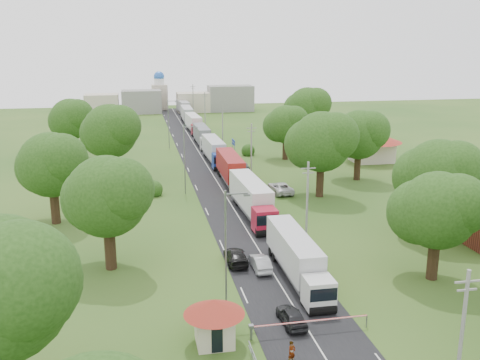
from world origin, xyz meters
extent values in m
plane|color=#28501A|center=(0.00, 0.00, 0.00)|extent=(260.00, 260.00, 0.00)
cube|color=black|center=(0.00, 20.00, 0.00)|extent=(8.00, 200.00, 0.04)
cylinder|color=slate|center=(-4.50, -25.00, 0.55)|extent=(0.20, 0.20, 1.10)
cube|color=slate|center=(-4.50, -25.00, 1.05)|extent=(0.35, 0.35, 0.25)
cylinder|color=red|center=(0.00, -25.00, 1.00)|extent=(9.00, 0.12, 0.12)
cylinder|color=slate|center=(4.50, -25.00, 0.50)|extent=(0.10, 0.10, 1.00)
cube|color=beige|center=(-7.20, -25.00, 1.20)|extent=(2.60, 2.60, 2.40)
cone|color=maroon|center=(-7.20, -25.00, 2.90)|extent=(4.40, 4.40, 1.10)
cube|color=black|center=(-5.89, -25.00, 1.40)|extent=(0.02, 1.20, 0.90)
cube|color=black|center=(-7.20, -26.31, 1.00)|extent=(0.80, 0.02, 1.90)
cylinder|color=slate|center=(5.20, 33.80, 2.00)|extent=(0.12, 0.12, 4.00)
cylinder|color=slate|center=(5.20, 36.20, 2.00)|extent=(0.12, 0.12, 4.00)
cube|color=navy|center=(5.20, 35.00, 3.60)|extent=(0.06, 3.00, 1.00)
cube|color=silver|center=(5.20, 35.00, 3.60)|extent=(0.07, 3.10, 0.06)
cylinder|color=gray|center=(5.50, -35.00, 4.50)|extent=(0.24, 0.24, 9.00)
cube|color=gray|center=(5.50, -35.00, 8.30)|extent=(1.60, 0.10, 0.10)
cube|color=gray|center=(5.50, -35.00, 7.80)|extent=(1.20, 0.10, 0.10)
cylinder|color=gray|center=(5.50, -7.00, 4.50)|extent=(0.24, 0.24, 9.00)
cube|color=gray|center=(5.50, -7.00, 8.30)|extent=(1.60, 0.10, 0.10)
cube|color=gray|center=(5.50, -7.00, 7.80)|extent=(1.20, 0.10, 0.10)
cylinder|color=gray|center=(5.50, 21.00, 4.50)|extent=(0.24, 0.24, 9.00)
cube|color=gray|center=(5.50, 21.00, 8.30)|extent=(1.60, 0.10, 0.10)
cube|color=gray|center=(5.50, 21.00, 7.80)|extent=(1.20, 0.10, 0.10)
cylinder|color=gray|center=(5.50, 49.00, 4.50)|extent=(0.24, 0.24, 9.00)
cube|color=gray|center=(5.50, 49.00, 8.30)|extent=(1.60, 0.10, 0.10)
cube|color=gray|center=(5.50, 49.00, 7.80)|extent=(1.20, 0.10, 0.10)
cylinder|color=gray|center=(5.50, 77.00, 4.50)|extent=(0.24, 0.24, 9.00)
cube|color=gray|center=(5.50, 77.00, 8.30)|extent=(1.60, 0.10, 0.10)
cube|color=gray|center=(5.50, 77.00, 7.80)|extent=(1.20, 0.10, 0.10)
cylinder|color=gray|center=(5.50, 105.00, 4.50)|extent=(0.24, 0.24, 9.00)
cube|color=gray|center=(5.50, 105.00, 8.30)|extent=(1.60, 0.10, 0.10)
cube|color=gray|center=(5.50, 105.00, 7.80)|extent=(1.20, 0.10, 0.10)
cylinder|color=slate|center=(-5.50, -20.00, 5.00)|extent=(0.16, 0.16, 10.00)
cube|color=slate|center=(-4.60, -20.00, 9.70)|extent=(1.80, 0.10, 0.10)
cube|color=slate|center=(-3.80, -20.00, 9.55)|extent=(0.50, 0.22, 0.15)
cylinder|color=slate|center=(-5.50, 15.00, 5.00)|extent=(0.16, 0.16, 10.00)
cube|color=slate|center=(-4.60, 15.00, 9.70)|extent=(1.80, 0.10, 0.10)
cube|color=slate|center=(-3.80, 15.00, 9.55)|extent=(0.50, 0.22, 0.15)
cylinder|color=slate|center=(-5.50, 50.00, 5.00)|extent=(0.16, 0.16, 10.00)
cube|color=slate|center=(-4.60, 50.00, 9.70)|extent=(1.80, 0.10, 0.10)
cube|color=slate|center=(-3.80, 50.00, 9.55)|extent=(0.50, 0.22, 0.15)
cylinder|color=#382616|center=(14.00, -18.00, 1.92)|extent=(1.04, 1.04, 3.85)
sphere|color=#1C3C10|center=(14.00, -18.00, 6.60)|extent=(7.00, 7.00, 7.00)
sphere|color=#1C3C10|center=(15.25, -19.00, 7.35)|extent=(5.50, 5.50, 5.50)
sphere|color=#1C3C10|center=(13.00, -16.75, 6.10)|extent=(6.00, 6.00, 6.00)
cylinder|color=#382616|center=(20.00, -8.00, 2.10)|extent=(1.08, 1.08, 4.20)
sphere|color=#1C3C10|center=(20.00, -8.00, 7.22)|extent=(7.70, 7.70, 7.70)
sphere|color=#1C3C10|center=(21.38, -9.10, 8.05)|extent=(6.05, 6.05, 6.05)
sphere|color=#1C3C10|center=(18.90, -6.62, 6.67)|extent=(6.60, 6.60, 6.60)
cylinder|color=#382616|center=(13.00, 10.00, 2.27)|extent=(1.12, 1.12, 4.55)
sphere|color=#1C3C10|center=(13.00, 10.00, 7.85)|extent=(8.40, 8.40, 8.40)
sphere|color=#1C3C10|center=(14.50, 8.80, 8.75)|extent=(6.60, 6.60, 6.60)
sphere|color=#1C3C10|center=(11.80, 11.50, 7.25)|extent=(7.20, 7.20, 7.20)
cylinder|color=#382616|center=(22.00, 18.00, 2.10)|extent=(1.08, 1.08, 4.20)
sphere|color=#1C3C10|center=(22.00, 18.00, 7.22)|extent=(7.70, 7.70, 7.70)
sphere|color=#1C3C10|center=(23.38, 16.90, 8.05)|extent=(6.05, 6.05, 6.05)
sphere|color=#1C3C10|center=(20.90, 19.38, 6.67)|extent=(6.60, 6.60, 6.60)
cylinder|color=#382616|center=(15.00, 35.00, 1.92)|extent=(1.04, 1.04, 3.85)
sphere|color=#1C3C10|center=(15.00, 35.00, 6.60)|extent=(7.00, 7.00, 7.00)
sphere|color=#1C3C10|center=(16.25, 34.00, 7.35)|extent=(5.50, 5.50, 5.50)
sphere|color=#1C3C10|center=(14.00, 36.25, 6.10)|extent=(6.00, 6.00, 6.00)
cylinder|color=#382616|center=(24.00, 50.00, 2.27)|extent=(1.12, 1.12, 4.55)
sphere|color=#1C3C10|center=(24.00, 50.00, 7.85)|extent=(8.40, 8.40, 8.40)
sphere|color=#1C3C10|center=(25.50, 48.80, 8.75)|extent=(6.60, 6.60, 6.60)
sphere|color=#1C3C10|center=(22.80, 51.50, 7.25)|extent=(7.20, 7.20, 7.20)
sphere|color=#1C3C10|center=(-18.50, -31.20, 8.75)|extent=(6.60, 6.60, 6.60)
cylinder|color=#382616|center=(-15.00, -10.00, 2.10)|extent=(1.08, 1.08, 4.20)
sphere|color=#1C3C10|center=(-15.00, -10.00, 7.22)|extent=(7.70, 7.70, 7.70)
sphere|color=#1C3C10|center=(-13.62, -11.10, 8.05)|extent=(6.05, 6.05, 6.05)
sphere|color=#1C3C10|center=(-16.10, -8.62, 6.67)|extent=(6.60, 6.60, 6.60)
cylinder|color=#382616|center=(-22.00, 5.00, 2.10)|extent=(1.08, 1.08, 4.20)
sphere|color=#1C3C10|center=(-22.00, 5.00, 7.22)|extent=(7.70, 7.70, 7.70)
sphere|color=#1C3C10|center=(-20.62, 3.90, 8.05)|extent=(6.05, 6.05, 6.05)
sphere|color=#1C3C10|center=(-23.10, 6.38, 6.67)|extent=(6.60, 6.60, 6.60)
cylinder|color=#382616|center=(-16.00, 25.00, 2.27)|extent=(1.12, 1.12, 4.55)
sphere|color=#1C3C10|center=(-16.00, 25.00, 7.85)|extent=(8.40, 8.40, 8.40)
sphere|color=#1C3C10|center=(-14.50, 23.80, 8.75)|extent=(6.60, 6.60, 6.60)
sphere|color=#1C3C10|center=(-17.20, 26.50, 7.25)|extent=(7.20, 7.20, 7.20)
cylinder|color=#382616|center=(-24.00, 45.00, 2.10)|extent=(1.08, 1.08, 4.20)
sphere|color=#1C3C10|center=(-24.00, 45.00, 7.22)|extent=(7.70, 7.70, 7.70)
sphere|color=#1C3C10|center=(-22.62, 43.90, 8.05)|extent=(6.05, 6.05, 6.05)
sphere|color=#1C3C10|center=(-25.10, 46.38, 6.67)|extent=(6.60, 6.60, 6.60)
cube|color=beige|center=(30.00, 30.00, 2.00)|extent=(7.00, 5.00, 4.00)
cone|color=maroon|center=(30.00, 30.00, 4.90)|extent=(10.08, 10.08, 1.80)
cube|color=gray|center=(-10.00, 110.00, 3.50)|extent=(12.00, 8.00, 7.00)
cube|color=beige|center=(6.00, 110.00, 3.00)|extent=(10.00, 8.00, 6.00)
cube|color=gray|center=(18.00, 110.00, 4.00)|extent=(14.00, 8.00, 8.00)
cube|color=beige|center=(-22.00, 110.00, 3.00)|extent=(10.00, 8.00, 6.00)
cube|color=beige|center=(-4.00, 118.00, 4.00)|extent=(5.00, 5.00, 8.00)
cylinder|color=silver|center=(-4.00, 118.00, 9.00)|extent=(3.20, 3.20, 2.00)
sphere|color=#2659B2|center=(-4.00, 118.00, 10.60)|extent=(3.40, 3.40, 3.40)
cube|color=silver|center=(1.82, -21.59, 1.51)|extent=(2.35, 2.35, 2.43)
cube|color=black|center=(1.82, -22.77, 1.85)|extent=(2.24, 0.04, 1.07)
cube|color=slate|center=(1.82, -22.71, 0.53)|extent=(2.14, 0.27, 0.34)
cube|color=slate|center=(1.82, -14.79, 0.73)|extent=(2.32, 11.20, 0.29)
cube|color=silver|center=(1.82, -14.50, 2.48)|extent=(2.52, 11.49, 2.92)
cylinder|color=black|center=(1.82, -22.47, 0.49)|extent=(2.28, 0.97, 0.97)
cylinder|color=black|center=(1.82, -20.72, 0.49)|extent=(2.28, 0.97, 0.97)
cylinder|color=black|center=(1.82, -11.39, 0.49)|extent=(2.28, 0.97, 0.97)
cylinder|color=black|center=(1.82, -9.93, 0.49)|extent=(2.28, 0.97, 0.97)
cube|color=#A8132D|center=(1.75, -3.42, 1.66)|extent=(2.66, 2.66, 2.68)
cube|color=black|center=(1.75, -4.72, 2.03)|extent=(2.46, 0.11, 1.18)
cube|color=slate|center=(1.75, -4.66, 0.59)|extent=(2.36, 0.33, 0.37)
cube|color=slate|center=(1.75, 4.07, 0.80)|extent=(2.89, 12.39, 0.32)
cube|color=silver|center=(1.75, 4.39, 2.73)|extent=(3.11, 12.72, 3.21)
cylinder|color=black|center=(1.75, -4.39, 0.54)|extent=(2.52, 1.07, 1.07)
cylinder|color=black|center=(1.75, -2.46, 0.54)|extent=(2.52, 1.07, 1.07)
cylinder|color=black|center=(1.75, 7.81, 0.54)|extent=(2.52, 1.07, 1.07)
cylinder|color=black|center=(1.75, 9.42, 0.54)|extent=(2.52, 1.07, 1.07)
cube|color=gold|center=(2.02, 12.85, 1.64)|extent=(2.58, 2.58, 2.65)
cube|color=black|center=(2.02, 11.56, 2.01)|extent=(2.44, 0.05, 1.17)
cube|color=slate|center=(2.02, 11.63, 0.58)|extent=(2.34, 0.28, 0.37)
cube|color=slate|center=(2.02, 20.27, 0.80)|extent=(2.59, 12.22, 0.32)
cube|color=maroon|center=(2.02, 20.59, 2.70)|extent=(2.81, 12.54, 3.18)
cylinder|color=black|center=(2.02, 11.89, 0.53)|extent=(2.49, 1.06, 1.06)
cylinder|color=black|center=(2.02, 13.80, 0.53)|extent=(2.49, 1.06, 1.06)
cylinder|color=black|center=(2.02, 23.98, 0.53)|extent=(2.49, 1.06, 1.06)
cylinder|color=black|center=(2.02, 25.57, 0.53)|extent=(2.49, 1.06, 1.06)
cube|color=navy|center=(1.70, 28.81, 1.58)|extent=(2.50, 2.50, 2.54)
cube|color=black|center=(1.70, 27.58, 1.93)|extent=(2.34, 0.07, 1.12)
cube|color=slate|center=(1.70, 27.64, 0.56)|extent=(2.24, 0.30, 0.36)
cube|color=slate|center=(1.70, 35.94, 0.76)|extent=(2.61, 11.76, 0.31)
cube|color=#BABABF|center=(1.70, 36.24, 2.60)|extent=(2.82, 12.07, 3.05)
cylinder|color=black|center=(1.70, 27.89, 0.51)|extent=(2.39, 1.02, 1.02)
cylinder|color=black|center=(1.70, 29.73, 0.51)|extent=(2.39, 1.02, 1.02)
cylinder|color=black|center=(1.70, 39.50, 0.51)|extent=(2.39, 1.02, 1.02)
cylinder|color=black|center=(1.70, 41.02, 0.51)|extent=(2.39, 1.02, 1.02)
cube|color=#BCBCBC|center=(1.65, 46.09, 1.50)|extent=(2.33, 2.33, 2.41)
cube|color=black|center=(1.65, 44.92, 1.83)|extent=(2.22, 0.03, 1.06)
cube|color=slate|center=(1.65, 44.98, 0.53)|extent=(2.12, 0.26, 0.34)
cube|color=slate|center=(1.65, 52.84, 0.72)|extent=(2.29, 11.11, 0.29)
cube|color=slate|center=(1.65, 53.13, 2.46)|extent=(2.48, 11.40, 2.89)
cylinder|color=black|center=(1.65, 45.22, 0.48)|extent=(2.27, 0.96, 0.96)
cylinder|color=black|center=(1.65, 46.96, 0.48)|extent=(2.27, 0.96, 0.96)
cylinder|color=black|center=(1.65, 56.22, 0.48)|extent=(2.27, 0.96, 0.96)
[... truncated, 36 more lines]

